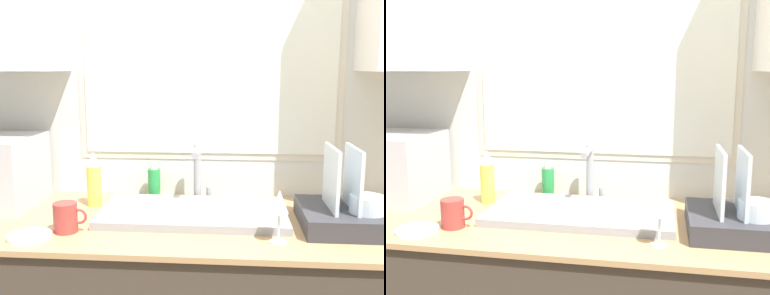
% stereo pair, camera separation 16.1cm
% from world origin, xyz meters
% --- Properties ---
extents(wall_back, '(6.00, 0.38, 2.60)m').
position_xyz_m(wall_back, '(0.00, 0.66, 1.43)').
color(wall_back, silver).
rests_on(wall_back, ground_plane).
extents(sink_basin, '(0.70, 0.37, 0.03)m').
position_xyz_m(sink_basin, '(-0.04, 0.37, 0.91)').
color(sink_basin, gray).
rests_on(sink_basin, countertop).
extents(faucet, '(0.08, 0.17, 0.24)m').
position_xyz_m(faucet, '(-0.04, 0.56, 1.04)').
color(faucet, '#99999E').
rests_on(faucet, countertop).
extents(dish_rack, '(0.28, 0.34, 0.29)m').
position_xyz_m(dish_rack, '(0.50, 0.29, 0.95)').
color(dish_rack, '#333338').
rests_on(dish_rack, countertop).
extents(spray_bottle, '(0.06, 0.06, 0.23)m').
position_xyz_m(spray_bottle, '(-0.46, 0.47, 1.00)').
color(spray_bottle, '#D8CC4C').
rests_on(spray_bottle, countertop).
extents(soap_bottle, '(0.05, 0.05, 0.16)m').
position_xyz_m(soap_bottle, '(-0.23, 0.61, 0.96)').
color(soap_bottle, '#268C3F').
rests_on(soap_bottle, countertop).
extents(mug_near_sink, '(0.12, 0.08, 0.10)m').
position_xyz_m(mug_near_sink, '(-0.47, 0.17, 0.95)').
color(mug_near_sink, '#A53833').
rests_on(mug_near_sink, countertop).
extents(wine_glass, '(0.06, 0.06, 0.18)m').
position_xyz_m(wine_glass, '(0.26, 0.13, 1.02)').
color(wine_glass, silver).
rests_on(wine_glass, countertop).
extents(small_plate, '(0.15, 0.15, 0.01)m').
position_xyz_m(small_plate, '(-0.57, 0.10, 0.90)').
color(small_plate, silver).
rests_on(small_plate, countertop).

